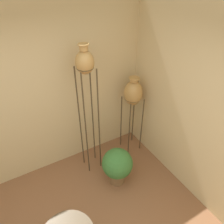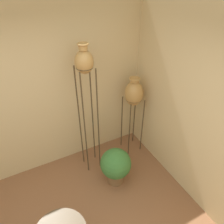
{
  "view_description": "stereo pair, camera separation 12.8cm",
  "coord_description": "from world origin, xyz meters",
  "views": [
    {
      "loc": [
        -0.2,
        -0.93,
        3.01
      ],
      "look_at": [
        1.25,
        1.57,
        0.98
      ],
      "focal_mm": 35.0,
      "sensor_mm": 36.0,
      "label": 1
    },
    {
      "loc": [
        -0.09,
        -0.99,
        3.01
      ],
      "look_at": [
        1.25,
        1.57,
        0.98
      ],
      "focal_mm": 35.0,
      "sensor_mm": 36.0,
      "label": 2
    }
  ],
  "objects": [
    {
      "name": "vase_stand_tall",
      "position": [
        0.83,
        1.55,
        1.81
      ],
      "size": [
        0.25,
        0.25,
        2.17
      ],
      "color": "#473823",
      "rests_on": "ground_plane"
    },
    {
      "name": "potted_plant",
      "position": [
        1.03,
        1.03,
        0.37
      ],
      "size": [
        0.49,
        0.49,
        0.65
      ],
      "color": "brown",
      "rests_on": "ground_plane"
    },
    {
      "name": "vase_stand_medium",
      "position": [
        1.66,
        1.58,
        1.19
      ],
      "size": [
        0.31,
        0.31,
        1.49
      ],
      "color": "#473823",
      "rests_on": "ground_plane"
    },
    {
      "name": "wall_back",
      "position": [
        0.0,
        1.95,
        1.35
      ],
      "size": [
        7.85,
        0.06,
        2.7
      ],
      "color": "#D1B784",
      "rests_on": "ground_plane"
    }
  ]
}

